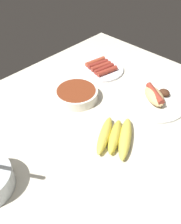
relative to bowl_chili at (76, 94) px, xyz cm
name	(u,v)px	position (x,y,z in cm)	size (l,w,h in cm)	color
ground_plane	(84,125)	(-7.42, -11.61, -3.78)	(120.00, 90.00, 3.00)	silver
bowl_chili	(76,94)	(0.00, 0.00, 0.00)	(16.99, 16.99, 4.12)	white
plate_hotdog_assembled	(154,99)	(19.24, -23.58, -0.62)	(24.61, 24.61, 5.61)	white
plate_sausages	(101,68)	(22.21, 6.69, -1.20)	(20.79, 20.79, 3.19)	white
banana_bunch	(115,136)	(-6.38, -25.07, -0.51)	(20.78, 17.55, 3.64)	#E5D14C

